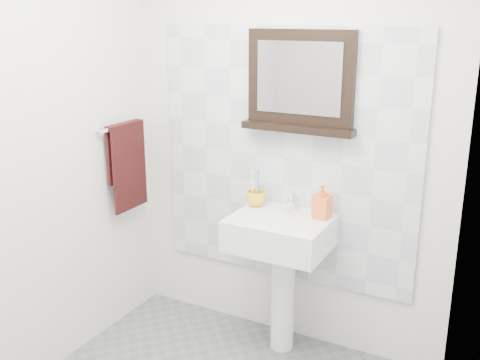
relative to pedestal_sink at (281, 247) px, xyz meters
name	(u,v)px	position (x,y,z in m)	size (l,w,h in m)	color
back_wall	(286,140)	(-0.08, 0.23, 0.57)	(2.00, 0.01, 2.50)	silver
left_wall	(13,162)	(-1.08, -0.87, 0.57)	(0.01, 2.20, 2.50)	silver
right_wall	(425,233)	(0.92, -0.87, 0.57)	(0.01, 2.20, 2.50)	silver
splashback	(284,157)	(-0.08, 0.21, 0.47)	(1.60, 0.02, 1.50)	silver
pedestal_sink	(281,247)	(0.00, 0.00, 0.00)	(0.55, 0.44, 0.96)	white
toothbrush_cup	(256,199)	(-0.22, 0.11, 0.23)	(0.11, 0.11, 0.09)	yellow
toothbrushes	(256,186)	(-0.22, 0.11, 0.31)	(0.05, 0.04, 0.21)	white
soap_dispenser	(322,201)	(0.20, 0.10, 0.28)	(0.09, 0.09, 0.19)	#FF3C1E
framed_mirror	(300,84)	(0.01, 0.19, 0.91)	(0.66, 0.11, 0.56)	black
towel_bar	(124,126)	(-1.03, -0.08, 0.62)	(0.07, 0.40, 0.03)	silver
hand_towel	(127,159)	(-1.03, -0.08, 0.41)	(0.06, 0.30, 0.55)	black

